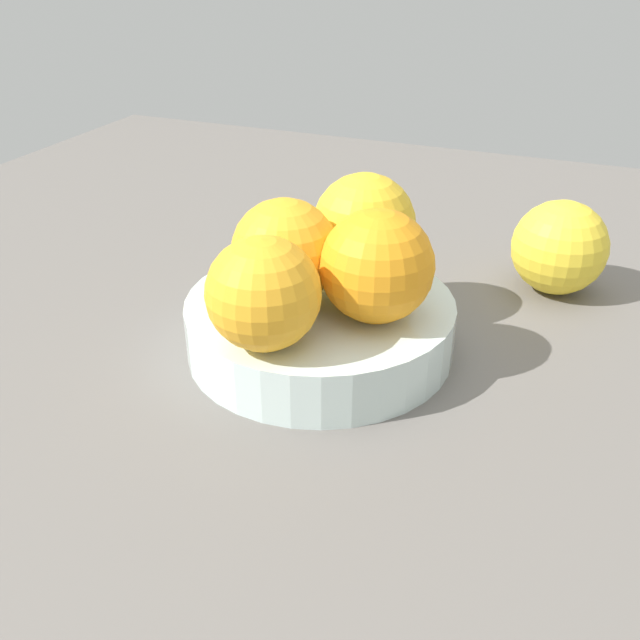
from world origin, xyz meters
The scene contains 7 objects.
ground_plane centered at (0.00, 0.00, -1.00)cm, with size 110.00×110.00×2.00cm, color #66605B.
fruit_bowl centered at (0.00, 0.00, 1.87)cm, with size 19.10×19.10×3.95cm.
orange_in_bowl_0 centered at (2.26, 0.77, 7.63)cm, with size 7.37×7.37×7.37cm, color #F9A823.
orange_in_bowl_1 centered at (-4.31, 0.79, 7.73)cm, with size 7.55×7.55×7.55cm, color orange.
orange_in_bowl_2 centered at (-1.24, -5.63, 7.76)cm, with size 7.62×7.62×7.62cm, color yellow.
orange_in_bowl_3 centered at (1.00, 6.69, 7.53)cm, with size 7.16×7.16×7.16cm, color #F9A823.
orange_loose_0 centered at (-14.73, -16.09, 3.90)cm, with size 7.79×7.79×7.79cm, color yellow.
Camera 1 is at (-16.29, 40.23, 27.10)cm, focal length 39.22 mm.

